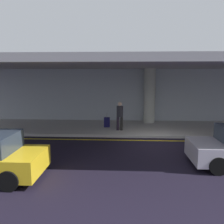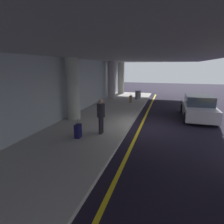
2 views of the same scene
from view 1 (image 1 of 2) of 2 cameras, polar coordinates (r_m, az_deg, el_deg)
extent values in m
plane|color=black|center=(12.08, 11.13, -7.49)|extent=(60.00, 60.00, 0.00)
cube|color=#B3AFA9|center=(15.04, 9.49, -3.87)|extent=(26.00, 4.20, 0.15)
cube|color=yellow|center=(12.56, 10.81, -6.82)|extent=(26.00, 0.14, 0.01)
cylinder|color=#B6B7AA|center=(16.19, 9.08, 3.87)|extent=(0.76, 0.76, 3.65)
cube|color=#9C9A9F|center=(14.18, 10.13, 11.12)|extent=(28.00, 13.20, 0.30)
cube|color=#ACB3BB|center=(16.97, 8.80, 3.86)|extent=(26.00, 0.30, 3.80)
cylinder|color=black|center=(10.51, 20.91, -8.62)|extent=(0.64, 0.22, 0.64)
cylinder|color=black|center=(9.00, 24.27, -11.81)|extent=(0.64, 0.22, 0.64)
cylinder|color=black|center=(9.25, -18.92, -10.91)|extent=(0.64, 0.22, 0.64)
cylinder|color=black|center=(7.82, -23.68, -14.96)|extent=(0.64, 0.22, 0.64)
cylinder|color=#261C2A|center=(13.89, 1.43, -2.77)|extent=(0.16, 0.16, 0.82)
cylinder|color=black|center=(13.88, 2.34, -2.78)|extent=(0.16, 0.16, 0.82)
cylinder|color=#26252C|center=(13.75, 1.90, 0.16)|extent=(0.38, 0.38, 0.62)
sphere|color=beige|center=(13.69, 1.91, 1.94)|extent=(0.24, 0.24, 0.24)
cube|color=#141245|center=(14.74, -1.24, -2.47)|extent=(0.36, 0.22, 0.62)
cylinder|color=slate|center=(14.66, -1.25, -0.75)|extent=(0.02, 0.02, 0.28)
camera|label=2|loc=(13.55, -35.35, 6.91)|focal=30.25mm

